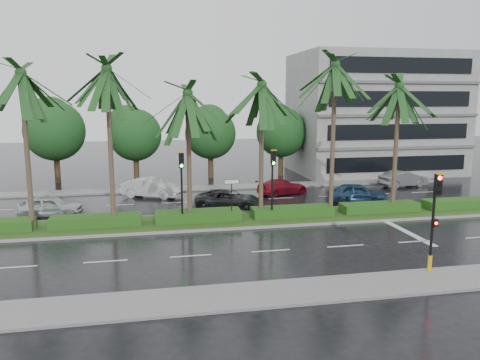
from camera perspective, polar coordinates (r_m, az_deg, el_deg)
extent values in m
plane|color=black|center=(28.38, 1.16, -5.47)|extent=(120.00, 120.00, 0.00)
cube|color=slate|center=(19.06, 7.90, -13.25)|extent=(40.00, 2.40, 0.12)
cube|color=slate|center=(39.88, -2.52, -0.90)|extent=(40.00, 2.00, 0.12)
cube|color=gray|center=(29.31, 0.74, -4.84)|extent=(36.00, 4.00, 0.14)
cube|color=#274617|center=(29.29, 0.74, -4.69)|extent=(35.60, 3.70, 0.02)
cube|color=#193F12|center=(28.79, -17.13, -4.77)|extent=(5.20, 1.40, 0.60)
cube|color=#193F12|center=(28.76, -5.13, -4.38)|extent=(5.20, 1.40, 0.60)
cube|color=#193F12|center=(29.96, 6.38, -3.82)|extent=(5.20, 1.40, 0.60)
cube|color=#193F12|center=(32.25, 16.62, -3.19)|extent=(5.20, 1.40, 0.60)
cube|color=#193F12|center=(35.41, 25.26, -2.58)|extent=(5.20, 1.40, 0.60)
cube|color=silver|center=(23.80, -25.85, -9.54)|extent=(2.00, 0.12, 0.01)
cube|color=silver|center=(35.10, -20.99, -3.14)|extent=(2.00, 0.12, 0.01)
cube|color=silver|center=(23.09, -16.08, -9.50)|extent=(2.00, 0.12, 0.01)
cube|color=silver|center=(34.62, -14.46, -2.96)|extent=(2.00, 0.12, 0.01)
cube|color=silver|center=(23.07, -6.01, -9.18)|extent=(2.00, 0.12, 0.01)
cube|color=silver|center=(34.61, -7.83, -2.74)|extent=(2.00, 0.12, 0.01)
cube|color=silver|center=(23.73, 3.77, -8.59)|extent=(2.00, 0.12, 0.01)
cube|color=silver|center=(35.05, -1.28, -2.49)|extent=(2.00, 0.12, 0.01)
cube|color=silver|center=(25.02, 12.74, -7.84)|extent=(2.00, 0.12, 0.01)
cube|color=silver|center=(35.94, 5.02, -2.21)|extent=(2.00, 0.12, 0.01)
cube|color=silver|center=(26.85, 20.63, -7.01)|extent=(2.00, 0.12, 0.01)
cube|color=silver|center=(37.23, 10.95, -1.93)|extent=(2.00, 0.12, 0.01)
cube|color=silver|center=(38.90, 16.42, -1.65)|extent=(2.00, 0.12, 0.01)
cube|color=silver|center=(40.89, 21.40, -1.38)|extent=(2.00, 0.12, 0.01)
cube|color=silver|center=(28.74, 19.39, -5.84)|extent=(0.40, 6.00, 0.01)
cylinder|color=#463828|center=(28.67, -24.53, 3.03)|extent=(0.28, 0.28, 8.78)
cylinder|color=#463828|center=(29.40, -23.94, -5.06)|extent=(0.40, 0.40, 0.44)
cylinder|color=#463828|center=(28.06, -15.51, 3.72)|extent=(0.28, 0.28, 9.05)
cylinder|color=#463828|center=(28.81, -15.12, -4.83)|extent=(0.40, 0.40, 0.44)
cylinder|color=#463828|center=(27.95, -6.24, 2.61)|extent=(0.28, 0.28, 7.71)
cylinder|color=#463828|center=(28.64, -6.10, -4.62)|extent=(0.40, 0.40, 0.44)
cylinder|color=#463828|center=(28.94, 2.62, 3.42)|extent=(0.28, 0.28, 8.23)
cylinder|color=#463828|center=(29.64, 2.56, -4.08)|extent=(0.40, 0.40, 0.44)
cylinder|color=#463828|center=(29.90, 11.25, 4.61)|extent=(0.28, 0.28, 9.44)
cylinder|color=#463828|center=(30.63, 10.97, -3.79)|extent=(0.40, 0.40, 0.44)
cylinder|color=#463828|center=(32.20, 18.45, 3.55)|extent=(0.28, 0.28, 8.19)
cylinder|color=#463828|center=(32.82, 18.08, -3.19)|extent=(0.40, 0.40, 0.44)
cylinder|color=black|center=(21.84, 22.35, -6.00)|extent=(0.12, 0.12, 3.40)
cube|color=black|center=(21.23, 23.00, -0.53)|extent=(0.30, 0.18, 0.90)
cube|color=gold|center=(21.06, 23.27, 0.70)|extent=(0.34, 0.12, 0.06)
cylinder|color=#FF0C05|center=(21.10, 23.20, 0.22)|extent=(0.18, 0.04, 0.18)
cylinder|color=black|center=(21.15, 23.15, -0.58)|extent=(0.18, 0.04, 0.18)
cylinder|color=black|center=(21.20, 23.09, -1.37)|extent=(0.18, 0.04, 0.18)
cylinder|color=gold|center=(22.23, 22.12, -9.35)|extent=(0.18, 0.18, 0.70)
cube|color=black|center=(21.59, 22.67, -4.83)|extent=(0.22, 0.16, 0.32)
cylinder|color=#FF0C05|center=(21.52, 22.81, -4.89)|extent=(0.12, 0.03, 0.12)
cylinder|color=black|center=(27.78, -7.09, -1.96)|extent=(0.12, 0.12, 3.40)
cube|color=black|center=(27.24, -7.16, 2.39)|extent=(0.30, 0.18, 0.90)
cube|color=gold|center=(27.07, -7.17, 3.37)|extent=(0.34, 0.12, 0.06)
cylinder|color=black|center=(27.11, -7.16, 2.99)|extent=(0.18, 0.04, 0.18)
cylinder|color=black|center=(27.14, -7.15, 2.36)|extent=(0.18, 0.04, 0.18)
cylinder|color=#0CE519|center=(27.18, -7.13, 1.74)|extent=(0.18, 0.04, 0.18)
cylinder|color=black|center=(28.68, 3.93, -1.53)|extent=(0.12, 0.12, 3.40)
cube|color=black|center=(28.16, 4.08, 2.69)|extent=(0.30, 0.18, 0.90)
cube|color=gold|center=(27.99, 4.16, 3.63)|extent=(0.34, 0.12, 0.06)
cylinder|color=black|center=(28.03, 4.14, 3.27)|extent=(0.18, 0.04, 0.18)
cylinder|color=black|center=(28.06, 4.13, 2.66)|extent=(0.18, 0.04, 0.18)
cylinder|color=#0CE519|center=(28.10, 4.13, 2.05)|extent=(0.18, 0.04, 0.18)
cylinder|color=black|center=(28.32, -1.02, -2.49)|extent=(0.06, 0.06, 2.60)
cube|color=#0C5926|center=(28.07, -1.02, -0.21)|extent=(0.95, 0.04, 0.30)
cube|color=white|center=(28.04, -1.01, -0.21)|extent=(0.85, 0.01, 0.22)
cylinder|color=#372C19|center=(45.40, -21.39, 1.34)|extent=(0.52, 0.52, 2.60)
sphere|color=#153917|center=(45.06, -21.66, 5.59)|extent=(5.35, 5.35, 5.35)
sphere|color=#153917|center=(45.30, -21.68, 6.93)|extent=(4.02, 4.02, 4.02)
cylinder|color=#372C19|center=(44.70, -12.52, 1.49)|extent=(0.52, 0.52, 2.34)
sphere|color=#153917|center=(44.37, -12.66, 5.39)|extent=(4.82, 4.82, 4.82)
sphere|color=#153917|center=(44.61, -12.70, 6.62)|extent=(3.62, 3.62, 3.62)
cylinder|color=#372C19|center=(45.07, -3.59, 1.79)|extent=(0.52, 0.52, 2.36)
sphere|color=#153917|center=(44.74, -3.63, 5.67)|extent=(4.85, 4.85, 4.85)
sphere|color=#153917|center=(44.97, -3.69, 6.90)|extent=(3.63, 3.63, 3.63)
cylinder|color=#372C19|center=(46.49, 5.00, 2.03)|extent=(0.52, 0.52, 2.38)
sphere|color=#153917|center=(46.17, 5.06, 5.84)|extent=(4.90, 4.90, 4.90)
sphere|color=#153917|center=(46.41, 4.97, 7.04)|extent=(3.67, 3.67, 3.67)
cylinder|color=#372C19|center=(48.89, 12.91, 2.24)|extent=(0.52, 0.52, 2.44)
sphere|color=#153917|center=(48.58, 13.06, 5.96)|extent=(5.03, 5.03, 5.03)
sphere|color=#153917|center=(48.81, 12.96, 7.13)|extent=(3.77, 3.77, 3.77)
cube|color=gray|center=(50.26, 16.05, 7.78)|extent=(16.00, 10.00, 12.00)
imported|color=silver|center=(32.59, -22.08, -2.97)|extent=(1.78, 4.02, 1.35)
imported|color=#BCBCBC|center=(36.67, -10.74, -0.91)|extent=(3.38, 4.84, 1.51)
imported|color=black|center=(32.32, -1.36, -2.39)|extent=(3.49, 5.07, 1.29)
imported|color=maroon|center=(37.25, 5.18, -0.84)|extent=(2.86, 4.51, 1.22)
imported|color=navy|center=(35.11, 14.12, -1.57)|extent=(2.82, 4.56, 1.45)
imported|color=#575A5C|center=(42.68, 19.26, 0.14)|extent=(2.21, 4.45, 1.40)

